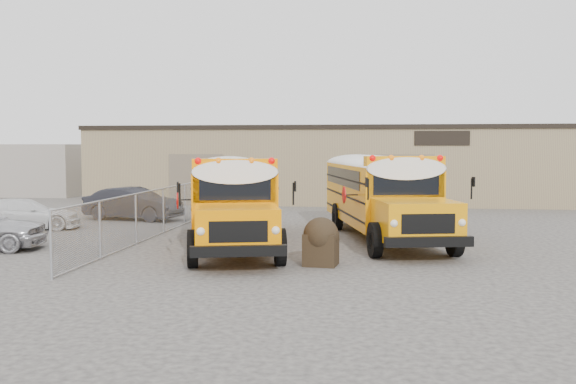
# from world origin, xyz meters

# --- Properties ---
(ground) EXTENTS (120.00, 120.00, 0.00)m
(ground) POSITION_xyz_m (0.00, 0.00, 0.00)
(ground) COLOR #343230
(ground) RESTS_ON ground
(warehouse) EXTENTS (30.20, 10.20, 4.67)m
(warehouse) POSITION_xyz_m (-0.00, 19.99, 2.37)
(warehouse) COLOR #8D8057
(warehouse) RESTS_ON ground
(chainlink_fence) EXTENTS (0.07, 18.07, 1.81)m
(chainlink_fence) POSITION_xyz_m (-6.00, 3.00, 0.90)
(chainlink_fence) COLOR #989BA1
(chainlink_fence) RESTS_ON ground
(distant_building_left) EXTENTS (8.00, 6.00, 3.60)m
(distant_building_left) POSITION_xyz_m (-22.00, 22.00, 1.80)
(distant_building_left) COLOR gray
(distant_building_left) RESTS_ON ground
(school_bus_left) EXTENTS (5.03, 10.88, 3.09)m
(school_bus_left) POSITION_xyz_m (-4.29, 6.89, 1.79)
(school_bus_left) COLOR #FF8A00
(school_bus_left) RESTS_ON ground
(school_bus_right) EXTENTS (4.92, 11.08, 3.15)m
(school_bus_right) POSITION_xyz_m (1.04, 9.40, 1.82)
(school_bus_right) COLOR orange
(school_bus_right) RESTS_ON ground
(tarp_bundle) EXTENTS (1.03, 1.02, 1.39)m
(tarp_bundle) POSITION_xyz_m (0.68, -3.07, 0.71)
(tarp_bundle) COLOR black
(tarp_bundle) RESTS_ON ground
(car_white) EXTENTS (4.73, 3.08, 1.27)m
(car_white) POSITION_xyz_m (-12.07, 3.42, 0.64)
(car_white) COLOR silver
(car_white) RESTS_ON ground
(car_dark) EXTENTS (4.85, 2.49, 1.52)m
(car_dark) POSITION_xyz_m (-8.92, 7.40, 0.76)
(car_dark) COLOR black
(car_dark) RESTS_ON ground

